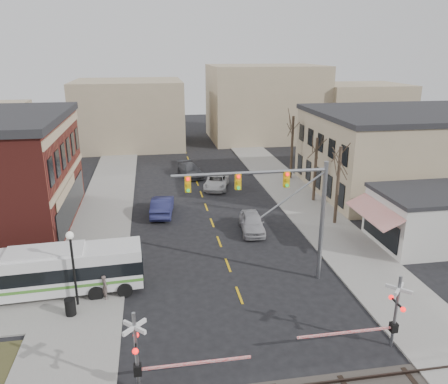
{
  "coord_description": "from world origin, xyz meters",
  "views": [
    {
      "loc": [
        -4.86,
        -21.17,
        14.54
      ],
      "look_at": [
        0.7,
        11.87,
        3.5
      ],
      "focal_mm": 35.0,
      "sensor_mm": 36.0,
      "label": 1
    }
  ],
  "objects_px": {
    "rr_crossing_east": "(388,313)",
    "car_d": "(191,170)",
    "rr_crossing_west": "(146,352)",
    "street_lamp": "(72,254)",
    "car_a": "(252,223)",
    "traffic_signal_mast": "(283,199)",
    "pedestrian_far": "(60,260)",
    "trash_bin": "(70,307)",
    "transit_bus": "(47,271)",
    "car_b": "(162,206)",
    "car_c": "(216,182)",
    "pedestrian_near": "(105,287)"
  },
  "relations": [
    {
      "from": "car_c",
      "to": "car_b",
      "type": "bearing_deg",
      "value": -115.89
    },
    {
      "from": "car_b",
      "to": "trash_bin",
      "type": "bearing_deg",
      "value": 76.29
    },
    {
      "from": "traffic_signal_mast",
      "to": "car_b",
      "type": "xyz_separation_m",
      "value": [
        -7.14,
        13.53,
        -4.86
      ]
    },
    {
      "from": "rr_crossing_east",
      "to": "car_d",
      "type": "xyz_separation_m",
      "value": [
        -6.79,
        33.02,
        -1.23
      ]
    },
    {
      "from": "car_d",
      "to": "trash_bin",
      "type": "bearing_deg",
      "value": -123.21
    },
    {
      "from": "trash_bin",
      "to": "car_d",
      "type": "height_order",
      "value": "car_d"
    },
    {
      "from": "car_d",
      "to": "pedestrian_far",
      "type": "height_order",
      "value": "pedestrian_far"
    },
    {
      "from": "rr_crossing_west",
      "to": "trash_bin",
      "type": "relative_size",
      "value": 5.64
    },
    {
      "from": "car_c",
      "to": "car_d",
      "type": "height_order",
      "value": "car_d"
    },
    {
      "from": "street_lamp",
      "to": "car_a",
      "type": "relative_size",
      "value": 1.01
    },
    {
      "from": "rr_crossing_east",
      "to": "pedestrian_far",
      "type": "distance_m",
      "value": 20.57
    },
    {
      "from": "trash_bin",
      "to": "car_a",
      "type": "distance_m",
      "value": 16.43
    },
    {
      "from": "street_lamp",
      "to": "trash_bin",
      "type": "bearing_deg",
      "value": -102.44
    },
    {
      "from": "transit_bus",
      "to": "car_d",
      "type": "relative_size",
      "value": 2.27
    },
    {
      "from": "rr_crossing_east",
      "to": "pedestrian_near",
      "type": "height_order",
      "value": "rr_crossing_east"
    },
    {
      "from": "transit_bus",
      "to": "street_lamp",
      "type": "relative_size",
      "value": 2.45
    },
    {
      "from": "traffic_signal_mast",
      "to": "pedestrian_far",
      "type": "bearing_deg",
      "value": 167.07
    },
    {
      "from": "car_b",
      "to": "car_c",
      "type": "height_order",
      "value": "car_b"
    },
    {
      "from": "rr_crossing_west",
      "to": "street_lamp",
      "type": "relative_size",
      "value": 1.2
    },
    {
      "from": "traffic_signal_mast",
      "to": "transit_bus",
      "type": "bearing_deg",
      "value": 177.24
    },
    {
      "from": "rr_crossing_west",
      "to": "pedestrian_near",
      "type": "distance_m",
      "value": 8.32
    },
    {
      "from": "car_c",
      "to": "pedestrian_far",
      "type": "height_order",
      "value": "pedestrian_far"
    },
    {
      "from": "rr_crossing_west",
      "to": "street_lamp",
      "type": "distance_m",
      "value": 8.6
    },
    {
      "from": "street_lamp",
      "to": "pedestrian_near",
      "type": "bearing_deg",
      "value": 15.5
    },
    {
      "from": "traffic_signal_mast",
      "to": "street_lamp",
      "type": "height_order",
      "value": "traffic_signal_mast"
    },
    {
      "from": "car_a",
      "to": "rr_crossing_east",
      "type": "bearing_deg",
      "value": -72.3
    },
    {
      "from": "car_a",
      "to": "car_b",
      "type": "xyz_separation_m",
      "value": [
        -7.22,
        5.2,
        0.07
      ]
    },
    {
      "from": "rr_crossing_west",
      "to": "car_c",
      "type": "relative_size",
      "value": 1.08
    },
    {
      "from": "street_lamp",
      "to": "car_a",
      "type": "xyz_separation_m",
      "value": [
        12.68,
        9.16,
        -2.64
      ]
    },
    {
      "from": "street_lamp",
      "to": "car_a",
      "type": "height_order",
      "value": "street_lamp"
    },
    {
      "from": "pedestrian_near",
      "to": "car_c",
      "type": "bearing_deg",
      "value": -43.06
    },
    {
      "from": "rr_crossing_east",
      "to": "traffic_signal_mast",
      "type": "bearing_deg",
      "value": 115.08
    },
    {
      "from": "rr_crossing_west",
      "to": "pedestrian_near",
      "type": "xyz_separation_m",
      "value": [
        -2.53,
        7.85,
        -1.08
      ]
    },
    {
      "from": "transit_bus",
      "to": "pedestrian_far",
      "type": "xyz_separation_m",
      "value": [
        0.23,
        2.57,
        -0.59
      ]
    },
    {
      "from": "car_a",
      "to": "pedestrian_near",
      "type": "height_order",
      "value": "pedestrian_near"
    },
    {
      "from": "transit_bus",
      "to": "pedestrian_near",
      "type": "distance_m",
      "value": 3.7
    },
    {
      "from": "street_lamp",
      "to": "trash_bin",
      "type": "height_order",
      "value": "street_lamp"
    },
    {
      "from": "pedestrian_far",
      "to": "rr_crossing_east",
      "type": "bearing_deg",
      "value": -68.16
    },
    {
      "from": "car_a",
      "to": "traffic_signal_mast",
      "type": "bearing_deg",
      "value": -84.88
    },
    {
      "from": "transit_bus",
      "to": "rr_crossing_east",
      "type": "height_order",
      "value": "rr_crossing_east"
    },
    {
      "from": "transit_bus",
      "to": "street_lamp",
      "type": "distance_m",
      "value": 2.99
    },
    {
      "from": "car_c",
      "to": "transit_bus",
      "type": "bearing_deg",
      "value": -108.99
    },
    {
      "from": "traffic_signal_mast",
      "to": "street_lamp",
      "type": "bearing_deg",
      "value": -176.23
    },
    {
      "from": "transit_bus",
      "to": "car_b",
      "type": "relative_size",
      "value": 2.21
    },
    {
      "from": "traffic_signal_mast",
      "to": "car_b",
      "type": "height_order",
      "value": "traffic_signal_mast"
    },
    {
      "from": "rr_crossing_east",
      "to": "pedestrian_far",
      "type": "height_order",
      "value": "rr_crossing_east"
    },
    {
      "from": "transit_bus",
      "to": "street_lamp",
      "type": "bearing_deg",
      "value": -39.33
    },
    {
      "from": "rr_crossing_west",
      "to": "car_d",
      "type": "bearing_deg",
      "value": 81.46
    },
    {
      "from": "traffic_signal_mast",
      "to": "car_a",
      "type": "height_order",
      "value": "traffic_signal_mast"
    },
    {
      "from": "traffic_signal_mast",
      "to": "pedestrian_near",
      "type": "distance_m",
      "value": 12.05
    }
  ]
}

